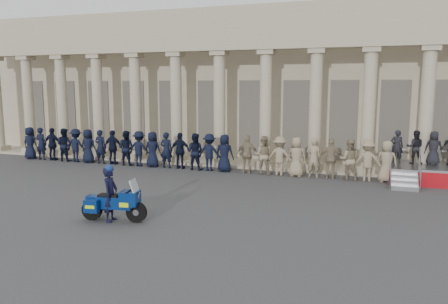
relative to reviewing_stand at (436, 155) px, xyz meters
The scene contains 6 objects.
ground 12.11m from the reviewing_stand, 142.65° to the right, with size 90.00×90.00×0.00m, color #38383A.
building 12.56m from the reviewing_stand, 142.15° to the left, with size 40.00×12.50×9.00m.
officer_rank 12.16m from the reviewing_stand, behind, with size 21.38×0.74×1.96m.
reviewing_stand is the anchor object (origin of this frame).
motorcycle 14.73m from the reviewing_stand, 137.57° to the right, with size 2.25×1.02×1.45m.
rider 14.83m from the reviewing_stand, 137.83° to the right, with size 0.53×0.72×1.91m.
Camera 1 is at (6.60, -14.72, 4.47)m, focal length 35.00 mm.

